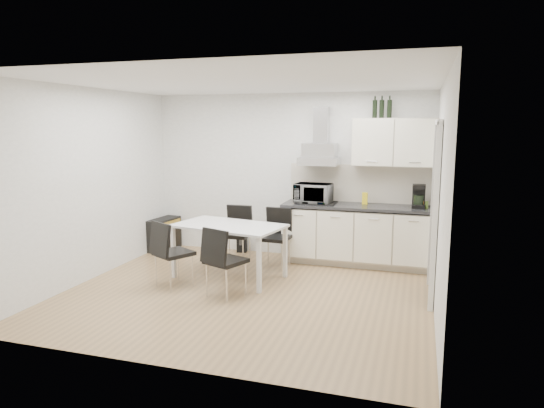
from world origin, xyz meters
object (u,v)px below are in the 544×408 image
Objects in this scene: kitchenette at (360,211)px; chair_far_right at (275,239)px; chair_far_left at (236,235)px; chair_near_left at (174,254)px; floor_speaker at (242,244)px; chair_near_right at (226,262)px; guitar_amp at (164,234)px; dining_table at (229,230)px.

chair_far_right is at bearing -155.05° from kitchenette.
chair_far_left is 1.00× the size of chair_near_left.
kitchenette reaches higher than floor_speaker.
chair_far_left and chair_near_right have the same top height.
kitchenette reaches higher than chair_far_left.
kitchenette is 2.86× the size of chair_far_right.
guitar_amp is (-3.28, -0.08, -0.56)m from kitchenette.
chair_far_left is 1.00× the size of chair_far_right.
chair_near_left reaches higher than dining_table.
chair_near_left is at bearing -108.73° from floor_speaker.
dining_table is at bearing 130.43° from chair_near_right.
chair_far_left is 1.55m from guitar_amp.
kitchenette is at bearing -17.17° from floor_speaker.
chair_far_left reaches higher than guitar_amp.
chair_far_right reaches higher than floor_speaker.
guitar_amp is at bearing -178.52° from kitchenette.
chair_near_right is at bearing -60.09° from dining_table.
kitchenette is 2.03m from dining_table.
chair_near_left is at bearing -168.83° from chair_near_right.
chair_far_left is (-0.17, 0.68, -0.23)m from dining_table.
kitchenette reaches higher than chair_far_right.
chair_near_left is 0.80m from chair_near_right.
chair_near_right is at bearing 84.74° from chair_far_right.
chair_near_right is (0.25, -0.72, -0.23)m from dining_table.
guitar_amp is 1.35m from floor_speaker.
guitar_amp is (-1.48, 0.43, -0.17)m from chair_far_left.
chair_far_left is 1.46m from chair_near_right.
chair_far_right reaches higher than guitar_amp.
guitar_amp is (-2.11, 0.46, -0.17)m from chair_far_right.
guitar_amp is at bearing 156.95° from dining_table.
dining_table is 1.81× the size of chair_far_right.
guitar_amp is at bearing -8.69° from chair_far_right.
floor_speaker is (-0.16, 0.68, -0.30)m from chair_far_left.
kitchenette is 2.86× the size of chair_far_left.
floor_speaker is (1.32, 0.25, -0.14)m from guitar_amp.
chair_near_left is at bearing -122.39° from dining_table.
chair_near_left is at bearing -50.46° from guitar_amp.
chair_far_left is (-1.80, -0.51, -0.39)m from kitchenette.
guitar_amp is at bearing 178.37° from floor_speaker.
chair_near_right is at bearing -86.90° from floor_speaker.
chair_near_right is at bearing 104.46° from chair_far_left.
chair_far_left is at bearing 128.01° from chair_near_right.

